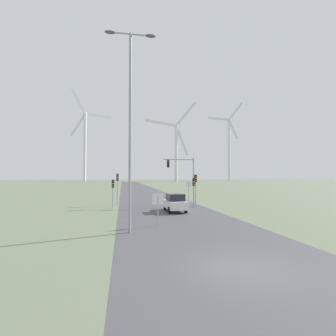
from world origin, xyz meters
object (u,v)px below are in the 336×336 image
object	(u,v)px
car_approaching	(175,203)
wind_turbine_left	(85,140)
wind_turbine_center	(176,146)
streetlamp	(130,110)
stop_sign_far	(189,188)
stop_sign_near	(158,203)
traffic_light_mast_overhead	(183,172)
traffic_light_post_near_left	(113,187)
traffic_light_post_mid_left	(117,182)
wind_turbine_right	(229,144)
traffic_light_post_mid_right	(194,186)
traffic_light_post_near_right	(196,183)

from	to	relation	value
car_approaching	wind_turbine_left	bearing A→B (deg)	100.53
wind_turbine_center	streetlamp	bearing A→B (deg)	-102.78
stop_sign_far	wind_turbine_center	size ratio (longest dim) A/B	0.05
stop_sign_near	traffic_light_mast_overhead	size ratio (longest dim) A/B	0.40
car_approaching	traffic_light_post_near_left	bearing A→B (deg)	148.50
stop_sign_far	traffic_light_post_near_left	size ratio (longest dim) A/B	0.90
car_approaching	wind_turbine_left	size ratio (longest dim) A/B	0.06
stop_sign_near	traffic_light_post_mid_left	xyz separation A→B (m)	(-3.14, 14.56, 1.22)
traffic_light_post_mid_left	traffic_light_mast_overhead	world-z (taller)	traffic_light_mast_overhead
traffic_light_post_mid_left	traffic_light_mast_overhead	bearing A→B (deg)	-15.91
wind_turbine_center	wind_turbine_right	xyz separation A→B (m)	(48.44, 23.61, 5.16)
traffic_light_post_mid_right	wind_turbine_center	distance (m)	149.49
streetlamp	stop_sign_far	distance (m)	21.48
traffic_light_post_near_left	wind_turbine_center	bearing A→B (deg)	75.53
wind_turbine_center	car_approaching	bearing A→B (deg)	-101.77
traffic_light_post_near_right	traffic_light_mast_overhead	world-z (taller)	traffic_light_mast_overhead
stop_sign_far	car_approaching	bearing A→B (deg)	-112.27
car_approaching	wind_turbine_center	size ratio (longest dim) A/B	0.08
traffic_light_post_near_left	wind_turbine_right	size ratio (longest dim) A/B	0.05
traffic_light_mast_overhead	wind_turbine_right	xyz separation A→B (m)	(77.32, 167.09, 25.64)
streetlamp	stop_sign_far	xyz separation A→B (m)	(8.72, 18.74, -5.84)
stop_sign_far	wind_turbine_center	distance (m)	143.28
traffic_light_post_near_left	wind_turbine_left	bearing A→B (deg)	98.74
wind_turbine_right	traffic_light_post_near_left	bearing A→B (deg)	-117.03
stop_sign_far	traffic_light_post_mid_right	world-z (taller)	traffic_light_post_mid_right
car_approaching	wind_turbine_right	size ratio (longest dim) A/B	0.07
car_approaching	wind_turbine_right	distance (m)	191.51
car_approaching	wind_turbine_left	distance (m)	185.36
traffic_light_mast_overhead	stop_sign_far	bearing A→B (deg)	68.16
car_approaching	stop_sign_near	bearing A→B (deg)	-110.47
wind_turbine_left	traffic_light_mast_overhead	bearing A→B (deg)	-78.56
streetlamp	stop_sign_near	bearing A→B (deg)	41.61
stop_sign_far	traffic_light_post_near_right	distance (m)	5.90
wind_turbine_left	wind_turbine_right	distance (m)	113.03
wind_turbine_center	traffic_light_post_mid_left	bearing A→B (deg)	-104.61
car_approaching	traffic_light_post_mid_left	bearing A→B (deg)	130.02
car_approaching	wind_turbine_center	world-z (taller)	wind_turbine_center
traffic_light_post_near_right	car_approaching	bearing A→B (deg)	-131.73
stop_sign_near	stop_sign_far	distance (m)	18.17
streetlamp	wind_turbine_center	distance (m)	162.49
stop_sign_far	wind_turbine_left	xyz separation A→B (m)	(-37.27, 170.36, 29.28)
traffic_light_mast_overhead	traffic_light_post_near_left	bearing A→B (deg)	-173.85
stop_sign_near	traffic_light_mast_overhead	xyz separation A→B (m)	(4.80, 12.29, 2.51)
traffic_light_post_near_right	traffic_light_post_mid_left	xyz separation A→B (m)	(-9.14, 3.47, 0.08)
streetlamp	traffic_light_post_near_right	size ratio (longest dim) A/B	3.41
traffic_light_mast_overhead	wind_turbine_right	size ratio (longest dim) A/B	0.09
wind_turbine_left	wind_turbine_right	xyz separation A→B (m)	(112.74, -7.88, -1.51)
traffic_light_mast_overhead	car_approaching	bearing A→B (deg)	-112.68
stop_sign_far	wind_turbine_right	world-z (taller)	wind_turbine_right
traffic_light_post_near_left	traffic_light_post_mid_right	xyz separation A→B (m)	(9.23, -0.78, 0.13)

